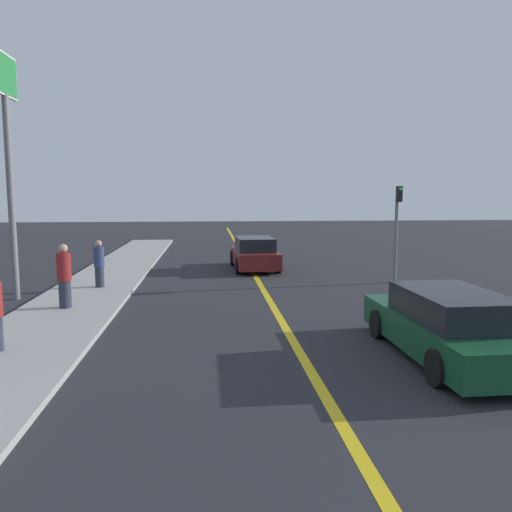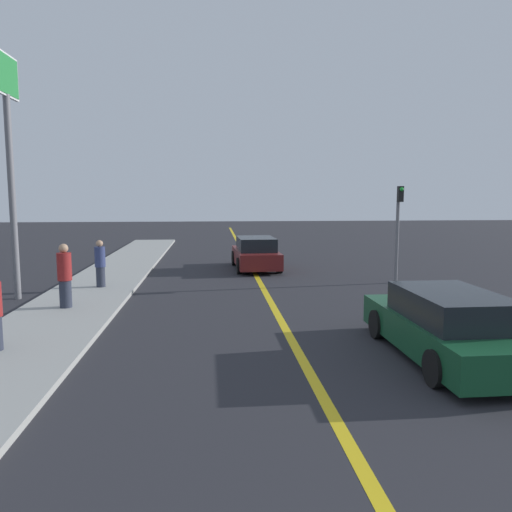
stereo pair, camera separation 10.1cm
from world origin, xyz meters
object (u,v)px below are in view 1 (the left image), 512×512
car_ahead_center (254,254)px  pedestrian_by_sign (99,264)px  traffic_light (397,223)px  roadside_sign (6,121)px  car_near_right_lane (447,326)px  pedestrian_far_standing (64,276)px

car_ahead_center → pedestrian_by_sign: size_ratio=2.63×
car_ahead_center → traffic_light: traffic_light is taller
roadside_sign → pedestrian_by_sign: bearing=27.5°
traffic_light → pedestrian_by_sign: bearing=-177.5°
traffic_light → car_near_right_lane: bearing=-104.4°
pedestrian_by_sign → roadside_sign: (-2.24, -1.16, 4.39)m
car_near_right_lane → car_ahead_center: 12.33m
pedestrian_far_standing → roadside_sign: 5.09m
car_ahead_center → roadside_sign: roadside_sign is taller
pedestrian_by_sign → traffic_light: bearing=2.5°
car_ahead_center → roadside_sign: size_ratio=0.57×
pedestrian_by_sign → pedestrian_far_standing: bearing=-95.1°
car_near_right_lane → pedestrian_far_standing: bearing=150.5°
pedestrian_far_standing → traffic_light: size_ratio=0.50×
car_ahead_center → pedestrian_by_sign: bearing=-144.2°
traffic_light → pedestrian_far_standing: bearing=-161.7°
car_near_right_lane → pedestrian_far_standing: (-8.45, 4.67, 0.34)m
car_ahead_center → traffic_light: (4.73, -3.89, 1.50)m
pedestrian_far_standing → pedestrian_by_sign: bearing=84.9°
car_ahead_center → traffic_light: size_ratio=1.18×
car_near_right_lane → pedestrian_far_standing: size_ratio=2.65×
traffic_light → roadside_sign: 13.00m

